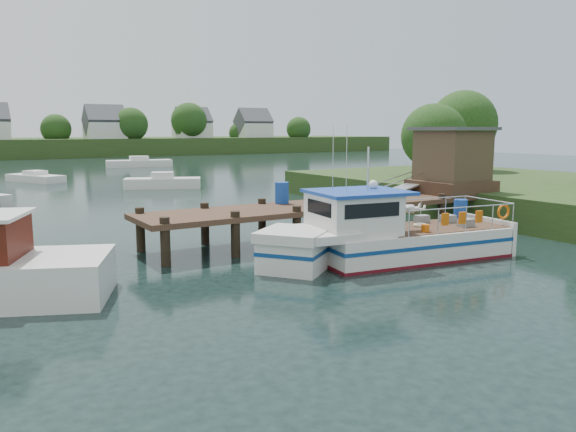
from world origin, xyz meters
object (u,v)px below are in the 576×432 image
moored_far (139,163)px  moored_d (35,178)px  moored_c (416,179)px  moored_b (163,182)px  lobster_boat (383,237)px  dock (413,177)px

moored_far → moored_d: 19.76m
moored_c → moored_b: bearing=149.0°
lobster_boat → moored_c: (20.16, 18.85, -0.37)m
moored_far → moored_b: size_ratio=1.33×
lobster_boat → moored_c: bearing=51.1°
moored_far → moored_b: bearing=-108.0°
moored_b → moored_d: (-7.32, 10.71, -0.10)m
lobster_boat → moored_far: lobster_boat is taller
moored_c → dock: bearing=-143.7°
dock → moored_far: size_ratio=2.13×
dock → moored_d: bearing=108.8°
moored_b → moored_far: bearing=65.2°
lobster_boat → moored_d: lobster_boat is taller
lobster_boat → moored_far: 52.38m
moored_b → moored_c: bearing=-34.0°
lobster_boat → dock: bearing=46.2°
moored_far → moored_c: bearing=-73.9°
dock → moored_d: dock is taller
lobster_boat → moored_b: (1.72, 26.51, -0.37)m
moored_b → moored_d: 12.97m
moored_b → moored_c: size_ratio=0.73×
moored_c → moored_far: bearing=102.2°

